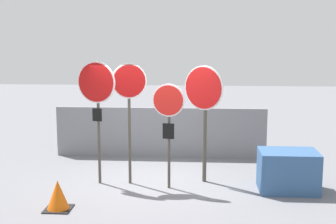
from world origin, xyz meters
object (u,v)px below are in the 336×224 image
stop_sign_1 (129,94)px  stop_sign_3 (204,100)px  storage_crate (288,171)px  traffic_cone_0 (58,195)px  stop_sign_0 (97,93)px  stop_sign_2 (168,112)px

stop_sign_1 → stop_sign_3: 1.55m
stop_sign_3 → stop_sign_1: bearing=-138.6°
storage_crate → traffic_cone_0: bearing=-162.6°
stop_sign_3 → storage_crate: stop_sign_3 is taller
stop_sign_3 → traffic_cone_0: size_ratio=4.59×
stop_sign_0 → traffic_cone_0: stop_sign_0 is taller
stop_sign_2 → stop_sign_3: (0.71, 0.49, 0.19)m
stop_sign_1 → storage_crate: bearing=-20.1°
stop_sign_0 → stop_sign_1: stop_sign_0 is taller
stop_sign_0 → stop_sign_3: bearing=23.9°
stop_sign_2 → traffic_cone_0: 2.66m
traffic_cone_0 → storage_crate: 4.50m
stop_sign_1 → storage_crate: stop_sign_1 is taller
traffic_cone_0 → storage_crate: size_ratio=0.47×
stop_sign_2 → stop_sign_1: bearing=173.0°
stop_sign_1 → stop_sign_2: (0.82, -0.25, -0.32)m
stop_sign_1 → storage_crate: 3.56m
stop_sign_0 → stop_sign_1: bearing=20.1°
stop_sign_0 → stop_sign_2: size_ratio=1.20×
stop_sign_1 → stop_sign_3: stop_sign_1 is taller
stop_sign_0 → stop_sign_3: 2.22m
stop_sign_1 → stop_sign_2: stop_sign_1 is taller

